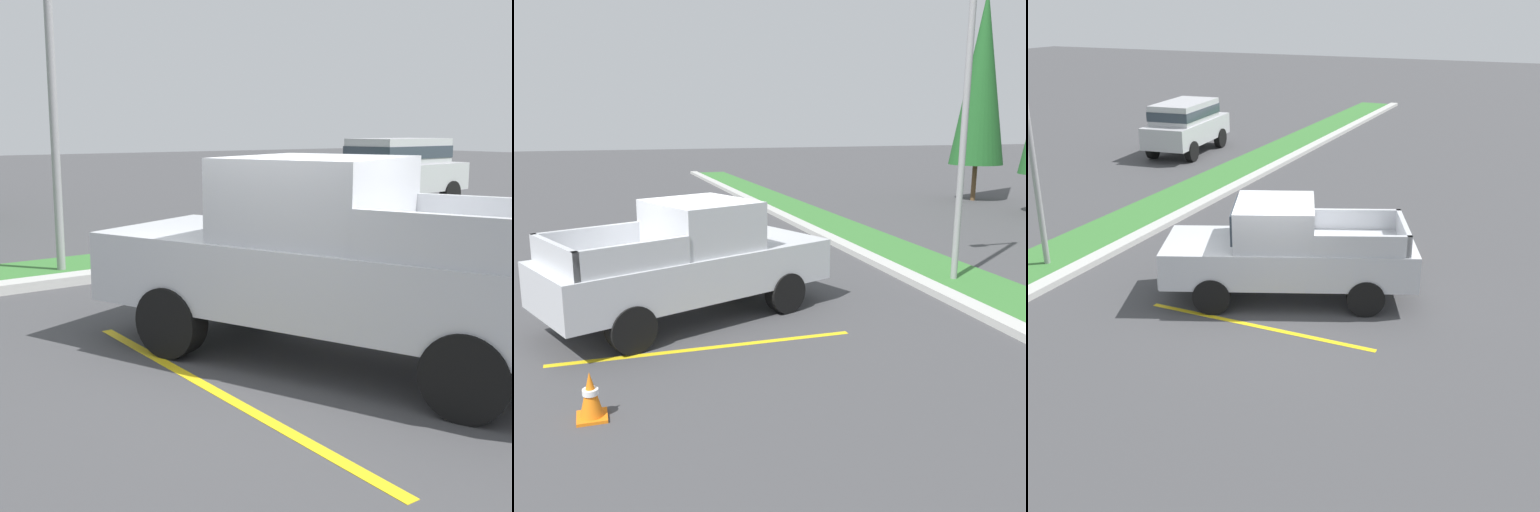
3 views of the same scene
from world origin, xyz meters
TOP-DOWN VIEW (x-y plane):
  - ground_plane at (0.00, 0.00)m, footprint 120.00×120.00m
  - parking_line_near at (-0.92, -0.11)m, footprint 0.12×4.80m
  - parking_line_far at (2.18, -0.11)m, footprint 0.12×4.80m
  - curb_strip at (0.00, 5.00)m, footprint 56.00×0.40m
  - grass_median at (0.00, 6.10)m, footprint 56.00×1.80m
  - pickup_truck_main at (0.61, -0.07)m, footprint 3.73×5.54m
  - suv_distant at (11.82, 9.38)m, footprint 4.76×2.32m
  - street_light at (-0.13, 5.75)m, footprint 0.24×1.49m

SIDE VIEW (x-z plane):
  - ground_plane at x=0.00m, z-range 0.00..0.00m
  - parking_line_near at x=-0.92m, z-range 0.00..0.01m
  - parking_line_far at x=2.18m, z-range 0.00..0.01m
  - grass_median at x=0.00m, z-range 0.00..0.06m
  - curb_strip at x=0.00m, z-range 0.00..0.15m
  - pickup_truck_main at x=0.61m, z-range -0.01..2.09m
  - suv_distant at x=11.82m, z-range 0.19..2.29m
  - street_light at x=-0.13m, z-range 0.55..7.76m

